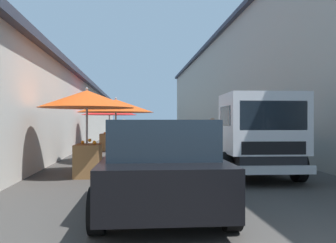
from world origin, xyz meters
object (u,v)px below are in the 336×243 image
(fruit_stall_far_right, at_px, (109,115))
(hatchback_car, at_px, (159,163))
(fruit_stall_near_right, at_px, (117,111))
(vendor_by_crates, at_px, (124,131))
(fruit_stall_mid_lane, at_px, (87,108))
(delivery_truck, at_px, (253,137))
(vendor_in_shade, at_px, (212,136))

(fruit_stall_far_right, xyz_separation_m, hatchback_car, (-11.17, -1.65, -1.02))
(fruit_stall_near_right, relative_size, vendor_by_crates, 1.74)
(fruit_stall_far_right, distance_m, fruit_stall_mid_lane, 7.64)
(vendor_by_crates, bearing_deg, fruit_stall_near_right, 179.55)
(fruit_stall_mid_lane, height_order, delivery_truck, fruit_stall_mid_lane)
(hatchback_car, relative_size, vendor_in_shade, 2.52)
(vendor_in_shade, bearing_deg, fruit_stall_near_right, 95.52)
(hatchback_car, xyz_separation_m, vendor_by_crates, (13.32, 0.99, 0.14))
(fruit_stall_near_right, height_order, fruit_stall_far_right, fruit_stall_near_right)
(hatchback_car, relative_size, delivery_truck, 0.79)
(fruit_stall_mid_lane, bearing_deg, hatchback_car, -154.83)
(fruit_stall_near_right, relative_size, delivery_truck, 0.54)
(fruit_stall_near_right, distance_m, fruit_stall_mid_lane, 3.12)
(fruit_stall_mid_lane, relative_size, hatchback_car, 0.64)
(delivery_truck, distance_m, vendor_by_crates, 11.09)
(fruit_stall_near_right, relative_size, hatchback_car, 0.68)
(delivery_truck, bearing_deg, vendor_in_shade, 1.90)
(delivery_truck, xyz_separation_m, vendor_in_shade, (4.08, 0.14, -0.15))
(vendor_in_shade, bearing_deg, hatchback_car, 160.41)
(fruit_stall_near_right, height_order, fruit_stall_mid_lane, fruit_stall_mid_lane)
(fruit_stall_near_right, height_order, vendor_by_crates, fruit_stall_near_right)
(vendor_by_crates, bearing_deg, fruit_stall_far_right, 163.13)
(fruit_stall_far_right, relative_size, fruit_stall_mid_lane, 1.06)
(fruit_stall_far_right, bearing_deg, fruit_stall_near_right, -172.55)
(fruit_stall_far_right, height_order, fruit_stall_mid_lane, fruit_stall_mid_lane)
(hatchback_car, bearing_deg, fruit_stall_near_right, 9.04)
(fruit_stall_mid_lane, distance_m, vendor_in_shade, 5.41)
(hatchback_car, distance_m, delivery_truck, 3.86)
(hatchback_car, distance_m, vendor_by_crates, 13.36)
(fruit_stall_far_right, bearing_deg, hatchback_car, -171.61)
(fruit_stall_mid_lane, bearing_deg, fruit_stall_far_right, -0.07)
(fruit_stall_far_right, relative_size, hatchback_car, 0.68)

